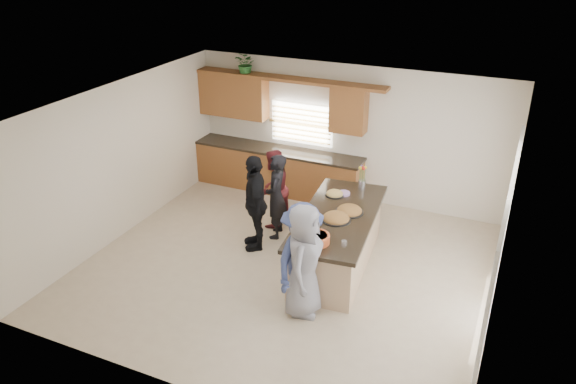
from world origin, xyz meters
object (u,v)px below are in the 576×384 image
at_px(salad_bowl, 316,238).
at_px(woman_right_front, 304,261).
at_px(woman_left_front, 255,202).
at_px(island, 337,241).
at_px(woman_left_back, 276,196).
at_px(woman_right_back, 302,256).
at_px(woman_left_mid, 273,189).

distance_m(salad_bowl, woman_right_front, 0.44).
bearing_deg(woman_right_front, woman_left_front, 40.43).
height_order(island, salad_bowl, salad_bowl).
bearing_deg(woman_left_back, woman_right_back, 20.13).
bearing_deg(salad_bowl, woman_left_mid, 130.90).
relative_size(island, woman_right_back, 1.66).
height_order(salad_bowl, woman_left_mid, woman_left_mid).
distance_m(island, woman_right_back, 1.32).
distance_m(woman_left_back, woman_right_front, 2.29).
bearing_deg(woman_left_front, woman_right_front, 15.48).
xyz_separation_m(salad_bowl, woman_right_back, (-0.11, -0.28, -0.18)).
xyz_separation_m(island, woman_left_front, (-1.52, -0.01, 0.42)).
bearing_deg(woman_left_back, salad_bowl, 27.46).
xyz_separation_m(woman_left_mid, woman_right_front, (1.54, -2.22, 0.11)).
distance_m(island, salad_bowl, 1.13).
height_order(woman_left_mid, woman_left_front, woman_left_front).
bearing_deg(woman_right_back, woman_left_front, 58.09).
relative_size(island, salad_bowl, 6.99).
distance_m(woman_right_back, woman_right_front, 0.16).
relative_size(salad_bowl, woman_right_front, 0.23).
height_order(island, woman_right_back, woman_right_back).
xyz_separation_m(salad_bowl, woman_left_back, (-1.34, 1.46, -0.23)).
xyz_separation_m(woman_left_front, woman_right_back, (1.40, -1.24, -0.03)).
bearing_deg(woman_left_back, woman_left_mid, -162.20).
bearing_deg(woman_left_back, woman_left_front, -33.80).
bearing_deg(woman_right_back, woman_left_mid, 44.64).
bearing_deg(salad_bowl, woman_left_back, 132.57).
xyz_separation_m(woman_right_back, woman_right_front, (0.09, -0.13, 0.03)).
relative_size(salad_bowl, woman_left_mid, 0.27).
bearing_deg(woman_left_back, island, 54.98).
relative_size(island, woman_right_front, 1.61).
height_order(island, woman_left_mid, woman_left_mid).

